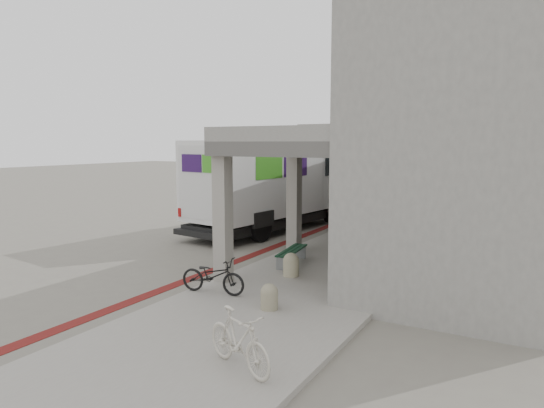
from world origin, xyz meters
The scene contains 14 objects.
ground centered at (0.00, 0.00, 0.00)m, with size 120.00×120.00×0.00m, color #6C655C.
bike_lane_stripe centered at (1.00, 2.00, 0.01)m, with size 0.35×40.00×0.01m, color maroon.
sidewalk centered at (4.00, 0.00, 0.06)m, with size 4.40×28.00×0.12m, color gray.
transit_building centered at (6.83, 4.50, 3.40)m, with size 7.60×17.00×7.00m.
distant_backdrop centered at (-2.84, 35.89, 2.70)m, with size 28.00×10.00×6.50m.
tree_left centered at (-5.00, 28.00, 3.18)m, with size 3.20×3.20×4.80m.
tree_mid centered at (2.00, 30.00, 3.18)m, with size 3.20×3.20×4.80m.
fedex_truck centered at (-0.80, 4.17, 1.98)m, with size 3.76×9.00×3.73m.
bench centered at (2.84, -1.09, 0.42)m, with size 0.65×1.85×0.43m.
bollard_near centered at (4.20, -4.79, 0.40)m, with size 0.37×0.37×0.56m.
bollard_far centered at (3.41, -2.26, 0.43)m, with size 0.42×0.42×0.63m.
utility_cabinet centered at (4.30, -0.92, 0.59)m, with size 0.42×0.56×0.93m, color gray.
bicycle_black centered at (2.50, -4.49, 0.55)m, with size 0.57×1.63×0.85m, color black.
bicycle_cream centered at (5.16, -7.43, 0.60)m, with size 0.45×1.59×0.96m, color beige.
Camera 1 is at (9.15, -13.45, 3.65)m, focal length 32.00 mm.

